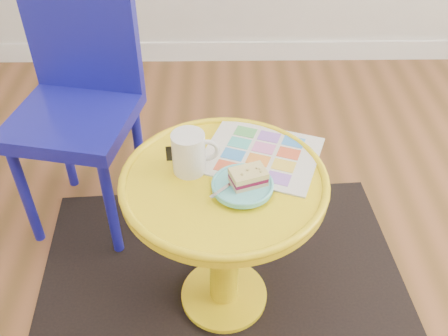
{
  "coord_description": "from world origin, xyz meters",
  "views": [
    {
      "loc": [
        -0.38,
        -0.8,
        1.48
      ],
      "look_at": [
        -0.37,
        0.25,
        0.59
      ],
      "focal_mm": 40.0,
      "sensor_mm": 36.0,
      "label": 1
    }
  ],
  "objects_px": {
    "side_table": "(224,218)",
    "plate": "(242,186)",
    "mug": "(190,152)",
    "chair": "(78,94)",
    "newspaper": "(261,155)"
  },
  "relations": [
    {
      "from": "side_table",
      "to": "plate",
      "type": "height_order",
      "value": "plate"
    },
    {
      "from": "chair",
      "to": "mug",
      "type": "xyz_separation_m",
      "value": [
        0.42,
        -0.45,
        0.09
      ]
    },
    {
      "from": "side_table",
      "to": "newspaper",
      "type": "relative_size",
      "value": 1.78
    },
    {
      "from": "chair",
      "to": "mug",
      "type": "bearing_deg",
      "value": -35.42
    },
    {
      "from": "side_table",
      "to": "newspaper",
      "type": "xyz_separation_m",
      "value": [
        0.11,
        0.1,
        0.16
      ]
    },
    {
      "from": "side_table",
      "to": "mug",
      "type": "bearing_deg",
      "value": 156.34
    },
    {
      "from": "chair",
      "to": "newspaper",
      "type": "distance_m",
      "value": 0.73
    },
    {
      "from": "side_table",
      "to": "chair",
      "type": "bearing_deg",
      "value": 136.4
    },
    {
      "from": "mug",
      "to": "plate",
      "type": "bearing_deg",
      "value": -35.43
    },
    {
      "from": "newspaper",
      "to": "mug",
      "type": "distance_m",
      "value": 0.22
    },
    {
      "from": "newspaper",
      "to": "mug",
      "type": "height_order",
      "value": "mug"
    },
    {
      "from": "newspaper",
      "to": "mug",
      "type": "bearing_deg",
      "value": -143.06
    },
    {
      "from": "chair",
      "to": "side_table",
      "type": "bearing_deg",
      "value": -32.1
    },
    {
      "from": "side_table",
      "to": "plate",
      "type": "relative_size",
      "value": 3.49
    },
    {
      "from": "side_table",
      "to": "newspaper",
      "type": "bearing_deg",
      "value": 42.99
    }
  ]
}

